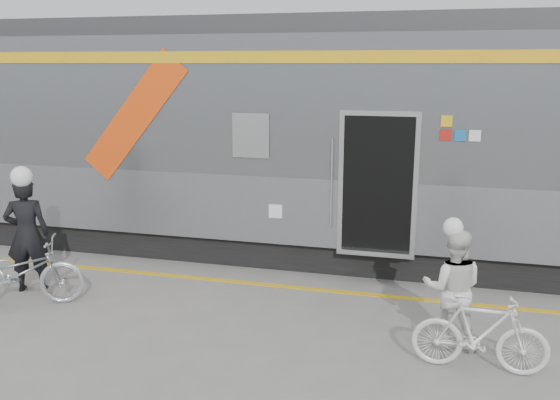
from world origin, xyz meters
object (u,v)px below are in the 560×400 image
(man, at_px, (27,234))
(bicycle_right, at_px, (480,334))
(bicycle_left, at_px, (17,273))
(woman, at_px, (453,288))

(man, relative_size, bicycle_right, 1.18)
(bicycle_left, xyz_separation_m, woman, (5.90, 0.26, 0.25))
(man, bearing_deg, bicycle_right, 149.11)
(woman, bearing_deg, man, -2.02)
(man, distance_m, bicycle_left, 0.71)
(bicycle_left, bearing_deg, bicycle_right, -116.09)
(woman, distance_m, bicycle_right, 0.69)
(bicycle_left, bearing_deg, man, -3.47)
(man, distance_m, woman, 6.11)
(man, bearing_deg, bicycle_left, 86.53)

